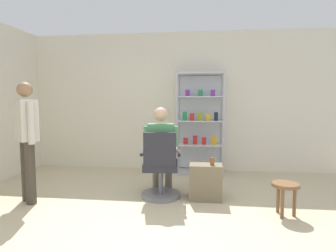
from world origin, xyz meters
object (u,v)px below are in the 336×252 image
(office_chair, at_px, (161,171))
(standing_customer, at_px, (27,134))
(seated_shopkeeper, at_px, (161,147))
(tea_glass, at_px, (212,161))
(display_cabinet_main, at_px, (200,123))
(wooden_stool, at_px, (285,190))
(storage_crate, at_px, (206,181))

(office_chair, relative_size, standing_customer, 0.59)
(seated_shopkeeper, xyz_separation_m, tea_glass, (0.73, -0.16, -0.16))
(display_cabinet_main, distance_m, standing_customer, 2.98)
(standing_customer, distance_m, wooden_stool, 3.39)
(tea_glass, height_order, wooden_stool, tea_glass)
(display_cabinet_main, distance_m, seated_shopkeeper, 1.50)
(seated_shopkeeper, bearing_deg, wooden_stool, -20.53)
(storage_crate, bearing_deg, tea_glass, -37.28)
(seated_shopkeeper, xyz_separation_m, storage_crate, (0.65, -0.10, -0.46))
(seated_shopkeeper, height_order, storage_crate, seated_shopkeeper)
(display_cabinet_main, relative_size, seated_shopkeeper, 1.47)
(standing_customer, xyz_separation_m, wooden_stool, (3.34, -0.07, -0.61))
(seated_shopkeeper, distance_m, standing_customer, 1.84)
(office_chair, relative_size, wooden_stool, 2.39)
(storage_crate, relative_size, standing_customer, 0.31)
(display_cabinet_main, xyz_separation_m, seated_shopkeeper, (-0.54, -1.38, -0.25))
(office_chair, bearing_deg, tea_glass, 0.03)
(seated_shopkeeper, relative_size, standing_customer, 0.79)
(display_cabinet_main, xyz_separation_m, tea_glass, (0.19, -1.54, -0.41))
(display_cabinet_main, bearing_deg, storage_crate, -86.03)
(seated_shopkeeper, bearing_deg, tea_glass, -12.50)
(tea_glass, bearing_deg, storage_crate, 142.72)
(tea_glass, relative_size, standing_customer, 0.06)
(office_chair, relative_size, storage_crate, 1.92)
(display_cabinet_main, relative_size, tea_glass, 18.10)
(display_cabinet_main, bearing_deg, wooden_stool, -62.12)
(seated_shopkeeper, bearing_deg, storage_crate, -8.52)
(wooden_stool, bearing_deg, seated_shopkeeper, 159.47)
(standing_customer, bearing_deg, display_cabinet_main, 39.83)
(display_cabinet_main, height_order, standing_customer, display_cabinet_main)
(seated_shopkeeper, height_order, tea_glass, seated_shopkeeper)
(storage_crate, bearing_deg, wooden_stool, -27.85)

